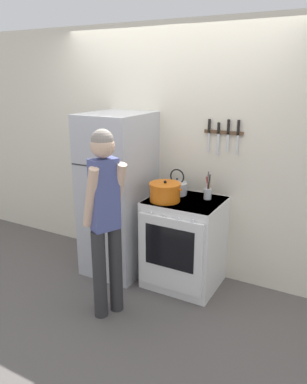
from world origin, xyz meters
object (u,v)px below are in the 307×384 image
at_px(dutch_oven_pot, 165,192).
at_px(utensil_jar, 208,192).
at_px(refrigerator, 118,195).
at_px(stove_range, 183,243).
at_px(tea_kettle, 177,187).
at_px(person, 105,214).

distance_m(dutch_oven_pot, utensil_jar, 0.42).
height_order(refrigerator, stove_range, refrigerator).
distance_m(tea_kettle, person, 0.93).
distance_m(refrigerator, person, 0.83).
relative_size(refrigerator, utensil_jar, 6.14).
xyz_separation_m(stove_range, tea_kettle, (-0.15, 0.15, 0.52)).
height_order(dutch_oven_pot, utensil_jar, utensil_jar).
relative_size(stove_range, dutch_oven_pot, 2.62).
distance_m(stove_range, utensil_jar, 0.56).
height_order(tea_kettle, person, person).
bearing_deg(refrigerator, person, -63.33).
bearing_deg(stove_range, dutch_oven_pot, -149.15).
xyz_separation_m(refrigerator, stove_range, (0.75, 0.02, -0.39)).
bearing_deg(utensil_jar, dutch_oven_pot, -143.57).
relative_size(dutch_oven_pot, person, 0.21).
relative_size(stove_range, person, 0.54).
bearing_deg(stove_range, utensil_jar, 40.85).
bearing_deg(person, refrigerator, 52.31).
height_order(utensil_jar, person, person).
bearing_deg(tea_kettle, utensil_jar, 0.91).
relative_size(utensil_jar, person, 0.17).
xyz_separation_m(stove_range, dutch_oven_pot, (-0.16, -0.09, 0.53)).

